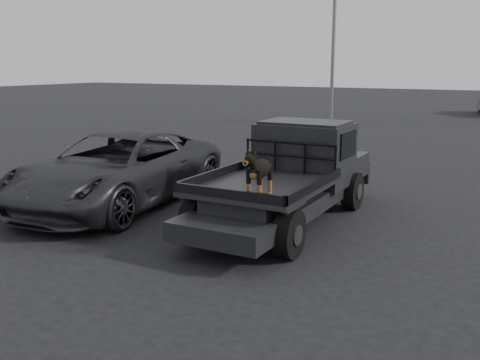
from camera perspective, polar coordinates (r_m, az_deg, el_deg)
The scene contains 6 objects.
ground at distance 8.05m, azimuth 2.73°, elevation -8.76°, with size 120.00×120.00×0.00m, color black.
flatbed_ute at distance 9.92m, azimuth 4.79°, elevation -1.94°, with size 2.00×5.40×0.92m, color black, non-canonical shape.
ute_cab at distance 10.60m, azimuth 6.96°, elevation 3.90°, with size 1.72×1.30×0.88m, color black, non-canonical shape.
headache_rack at distance 9.94m, azimuth 5.33°, elevation 2.42°, with size 1.80×0.08×0.55m, color black, non-canonical shape.
dog at distance 8.03m, azimuth 2.09°, elevation 0.79°, with size 0.32×0.60×0.74m, color black, non-canonical shape.
parked_suv at distance 11.40m, azimuth -12.90°, elevation 1.16°, with size 2.50×5.41×1.50m, color #2B2B30.
Camera 1 is at (3.26, -6.77, 2.88)m, focal length 40.00 mm.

